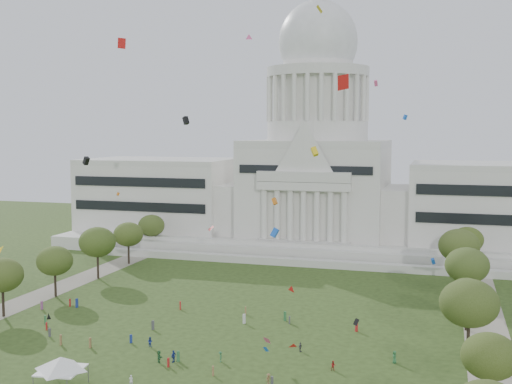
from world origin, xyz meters
name	(u,v)px	position (x,y,z in m)	size (l,w,h in m)	color
ground	(174,371)	(0.00, 0.00, 0.00)	(400.00, 400.00, 0.00)	#2D4217
capitol	(317,178)	(0.00, 113.59, 22.30)	(160.00, 64.50, 91.30)	beige
path_left	(30,299)	(-48.00, 30.00, 0.02)	(8.00, 160.00, 0.04)	gray
path_right	(488,339)	(48.00, 30.00, 0.02)	(8.00, 160.00, 0.04)	gray
row_tree_r_1	(490,356)	(46.22, -1.75, 7.66)	(7.58, 7.58, 10.78)	black
row_tree_l_2	(2,275)	(-45.04, 17.30, 8.51)	(8.42, 8.42, 11.97)	black
row_tree_r_2	(469,303)	(44.17, 17.44, 9.66)	(9.55, 9.55, 13.58)	black
row_tree_l_3	(55,261)	(-44.09, 33.92, 8.21)	(8.12, 8.12, 11.55)	black
row_tree_r_3	(467,293)	(44.40, 34.48, 7.08)	(7.01, 7.01, 9.98)	black
row_tree_l_4	(97,242)	(-44.08, 52.42, 9.39)	(9.29, 9.29, 13.21)	black
row_tree_r_4	(467,265)	(44.76, 50.04, 9.29)	(9.19, 9.19, 13.06)	black
row_tree_l_5	(128,234)	(-45.22, 71.01, 8.42)	(8.33, 8.33, 11.85)	black
row_tree_r_5	(459,246)	(43.49, 70.19, 9.93)	(9.82, 9.82, 13.96)	black
row_tree_l_6	(151,226)	(-46.87, 89.14, 8.27)	(8.19, 8.19, 11.64)	black
row_tree_r_6	(468,240)	(45.96, 88.13, 8.51)	(8.42, 8.42, 11.97)	black
event_tent	(61,363)	(-13.16, -10.70, 3.62)	(9.25, 9.25, 4.67)	#4C4C4C
person_0	(395,357)	(32.82, 13.19, 1.02)	(0.99, 0.65, 2.03)	#33723F
person_2	(333,366)	(23.90, 7.14, 0.79)	(0.77, 0.48, 1.59)	#B21E1E
person_3	(220,357)	(5.66, 5.67, 0.87)	(1.12, 0.58, 1.74)	#33723F
person_4	(174,356)	(-1.56, 3.37, 1.00)	(1.17, 0.64, 1.99)	navy
person_5	(159,357)	(-3.74, 2.54, 1.01)	(1.87, 0.74, 2.02)	#33723F
person_7	(131,381)	(-3.57, -7.41, 0.84)	(0.62, 0.45, 1.69)	silver
person_8	(150,342)	(-8.55, 9.11, 0.87)	(0.85, 0.52, 1.74)	navy
person_9	(269,379)	(15.60, -0.89, 0.80)	(1.03, 0.53, 1.59)	olive
person_10	(300,347)	(17.05, 14.09, 0.82)	(0.96, 0.53, 1.64)	#4C4C51
distant_crowd	(146,327)	(-13.12, 16.72, 0.86)	(65.84, 39.15, 1.94)	#994C8C
kite_swarm	(189,185)	(0.31, 6.18, 28.68)	(86.88, 109.40, 63.23)	blue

